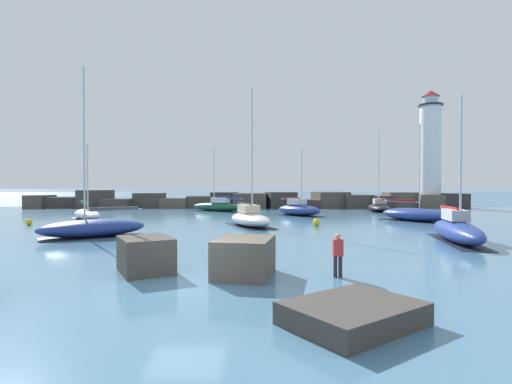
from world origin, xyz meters
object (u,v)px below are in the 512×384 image
at_px(sailboat_moored_4, 91,228).
at_px(mooring_buoy_far_side, 315,222).
at_px(sailboat_moored_7, 297,209).
at_px(sailboat_moored_2, 216,206).
at_px(lighthouse, 428,156).
at_px(mooring_buoy_orange_near, 27,222).
at_px(sailboat_moored_3, 412,214).
at_px(sailboat_moored_5, 85,214).
at_px(sailboat_moored_0, 248,218).
at_px(person_on_rocks, 336,253).
at_px(sailboat_moored_6, 454,230).
at_px(sailboat_moored_1, 377,207).

height_order(sailboat_moored_4, mooring_buoy_far_side, sailboat_moored_4).
bearing_deg(sailboat_moored_7, sailboat_moored_2, 142.95).
xyz_separation_m(lighthouse, mooring_buoy_orange_near, (-44.34, -25.56, -7.34)).
height_order(sailboat_moored_2, sailboat_moored_3, sailboat_moored_3).
height_order(sailboat_moored_3, sailboat_moored_5, sailboat_moored_3).
bearing_deg(mooring_buoy_orange_near, mooring_buoy_far_side, -1.52).
relative_size(sailboat_moored_4, sailboat_moored_5, 1.52).
bearing_deg(sailboat_moored_0, person_on_rocks, -78.96).
distance_m(sailboat_moored_3, mooring_buoy_orange_near, 33.58).
xyz_separation_m(sailboat_moored_3, mooring_buoy_far_side, (-9.67, -4.33, -0.32)).
height_order(sailboat_moored_6, mooring_buoy_orange_near, sailboat_moored_6).
height_order(sailboat_moored_1, sailboat_moored_7, sailboat_moored_1).
height_order(sailboat_moored_4, sailboat_moored_5, sailboat_moored_4).
distance_m(sailboat_moored_4, sailboat_moored_6, 22.38).
xyz_separation_m(sailboat_moored_5, mooring_buoy_orange_near, (-2.45, -5.48, -0.24)).
bearing_deg(mooring_buoy_orange_near, person_on_rocks, -40.40).
distance_m(sailboat_moored_0, sailboat_moored_2, 18.63).
relative_size(sailboat_moored_0, sailboat_moored_6, 1.30).
bearing_deg(mooring_buoy_orange_near, sailboat_moored_5, 65.87).
bearing_deg(sailboat_moored_4, person_on_rocks, -39.70).
relative_size(sailboat_moored_3, sailboat_moored_4, 0.82).
relative_size(sailboat_moored_3, sailboat_moored_5, 1.24).
xyz_separation_m(sailboat_moored_0, sailboat_moored_5, (-15.85, 6.27, -0.14)).
distance_m(lighthouse, sailboat_moored_6, 38.33).
xyz_separation_m(sailboat_moored_5, person_on_rocks, (19.31, -24.00, 0.37)).
relative_size(sailboat_moored_5, sailboat_moored_7, 0.99).
xyz_separation_m(sailboat_moored_4, sailboat_moored_6, (22.27, -2.19, 0.11)).
xyz_separation_m(sailboat_moored_6, sailboat_moored_7, (-7.19, 19.80, -0.03)).
bearing_deg(sailboat_moored_5, sailboat_moored_2, 45.76).
xyz_separation_m(mooring_buoy_orange_near, person_on_rocks, (21.76, -18.52, 0.61)).
bearing_deg(sailboat_moored_6, lighthouse, 68.63).
height_order(sailboat_moored_2, mooring_buoy_far_side, sailboat_moored_2).
relative_size(sailboat_moored_5, mooring_buoy_orange_near, 9.55).
distance_m(sailboat_moored_7, person_on_rocks, 28.81).
bearing_deg(sailboat_moored_4, lighthouse, 42.44).
distance_m(lighthouse, mooring_buoy_far_side, 34.13).
distance_m(sailboat_moored_2, sailboat_moored_7, 11.78).
xyz_separation_m(sailboat_moored_6, mooring_buoy_orange_near, (-30.60, 9.55, -0.44)).
xyz_separation_m(lighthouse, person_on_rocks, (-22.58, -44.08, -6.73)).
height_order(sailboat_moored_3, mooring_buoy_far_side, sailboat_moored_3).
distance_m(lighthouse, sailboat_moored_7, 26.85).
bearing_deg(sailboat_moored_0, sailboat_moored_2, 103.34).
relative_size(mooring_buoy_orange_near, mooring_buoy_far_side, 0.93).
bearing_deg(lighthouse, sailboat_moored_6, -111.37).
distance_m(sailboat_moored_4, mooring_buoy_orange_near, 11.12).
xyz_separation_m(sailboat_moored_1, sailboat_moored_3, (-0.81, -13.15, 0.04)).
xyz_separation_m(sailboat_moored_1, sailboat_moored_7, (-10.78, -6.60, 0.09)).
distance_m(sailboat_moored_0, mooring_buoy_orange_near, 18.32).
bearing_deg(mooring_buoy_far_side, sailboat_moored_2, 118.38).
bearing_deg(sailboat_moored_7, lighthouse, 36.20).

